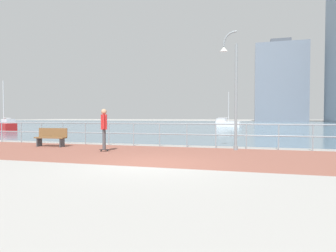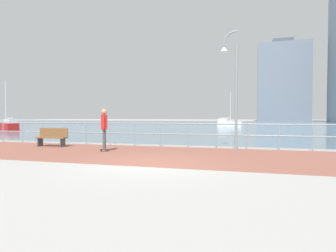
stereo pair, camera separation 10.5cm
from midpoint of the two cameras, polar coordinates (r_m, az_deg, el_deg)
ground at (r=48.87m, az=12.80°, el=0.02°), size 220.00×220.00×0.00m
brick_paving at (r=11.69m, az=0.77°, el=-5.52°), size 28.00×5.89×0.01m
harbor_water at (r=59.20m, az=13.45°, el=0.32°), size 180.00×88.00×0.00m
waterfront_railing at (r=14.46m, az=3.93°, el=-0.92°), size 25.25×0.06×1.17m
lamppost at (r=13.60m, az=12.51°, el=7.84°), size 0.82×0.36×5.30m
skateboarder at (r=13.00m, az=-11.93°, el=0.06°), size 0.41×0.54×1.83m
park_bench at (r=15.91m, az=-21.20°, el=-1.97°), size 1.62×0.52×0.92m
sailboat_blue at (r=44.72m, az=11.80°, el=0.50°), size 3.84×2.13×5.16m
sailboat_gray at (r=35.54m, az=-28.50°, el=-0.00°), size 3.89×2.58×5.26m
tower_glass at (r=102.19m, az=21.11°, el=7.63°), size 15.20×15.02×25.77m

